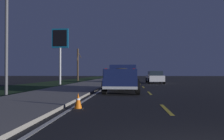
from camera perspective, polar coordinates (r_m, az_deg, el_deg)
name	(u,v)px	position (r m, az deg, el deg)	size (l,w,h in m)	color
ground	(139,83)	(29.80, 6.83, -3.25)	(144.00, 144.00, 0.00)	black
sidewalk_shoulder	(96,82)	(30.08, -4.10, -3.12)	(108.00, 4.00, 0.12)	gray
grass_verge	(59,83)	(31.21, -13.23, -3.12)	(108.00, 6.00, 0.01)	#1E3819
lane_markings	(120,82)	(31.41, 1.96, -3.12)	(108.00, 3.54, 0.01)	yellow
pickup_truck	(123,78)	(15.52, 2.70, -1.92)	(5.48, 2.39, 1.87)	#141E4C
sedan_white	(155,77)	(28.92, 10.76, -1.77)	(4.43, 2.07, 1.54)	silver
sedan_tan	(127,76)	(43.62, 3.85, -1.44)	(4.45, 2.10, 1.54)	#9E845B
gas_price_sign	(60,43)	(26.67, -12.93, 6.71)	(0.27, 1.90, 6.37)	#99999E
street_light_near	(11,5)	(14.78, -24.06, 14.65)	(0.36, 1.97, 8.73)	#4C4C51
bare_tree_far	(78,64)	(38.82, -8.59, 1.54)	(1.75, 0.66, 5.45)	#423323
traffic_cone_near	(78,101)	(8.25, -8.55, -7.77)	(0.36, 0.36, 0.58)	black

